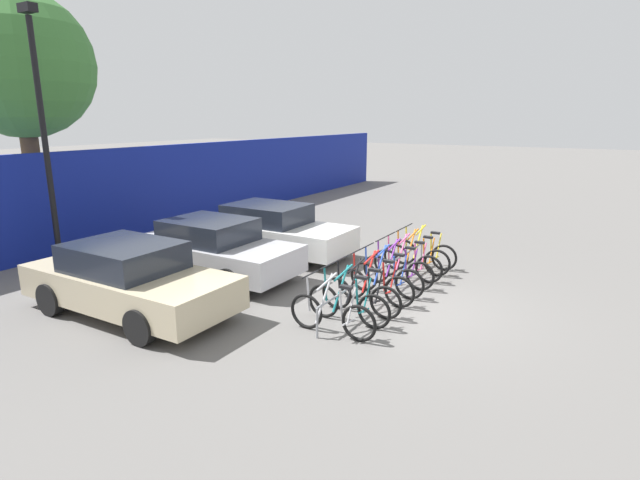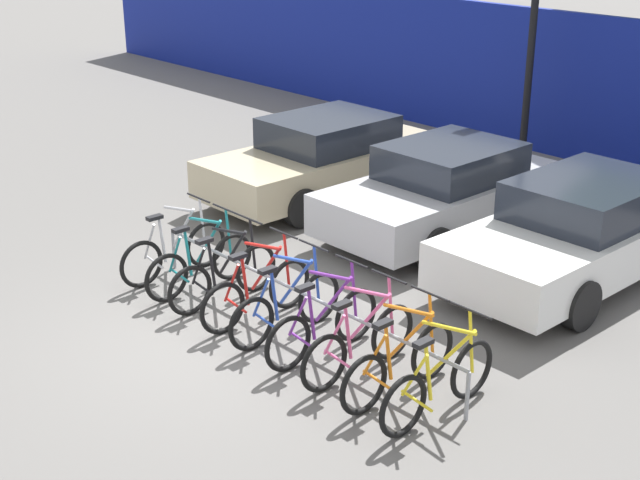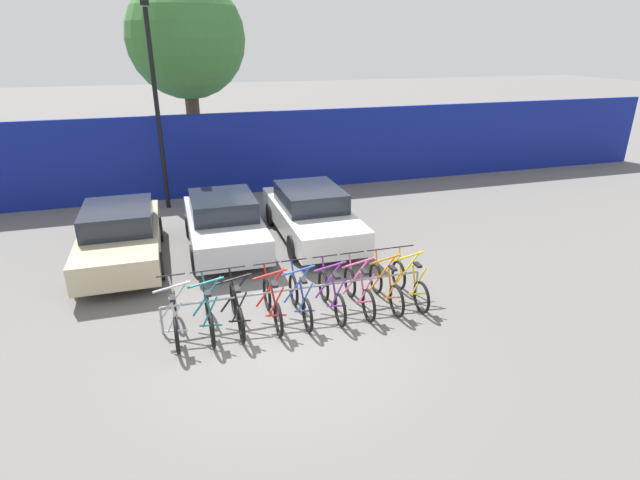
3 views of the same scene
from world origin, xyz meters
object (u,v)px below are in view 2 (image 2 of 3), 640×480
at_px(bicycle_silver, 174,251).
at_px(bicycle_pink, 359,343).
at_px(car_white, 584,230).
at_px(bike_rack, 296,294).
at_px(bicycle_red, 257,292).
at_px(car_silver, 446,190).
at_px(bicycle_black, 224,275).
at_px(bicycle_yellow, 439,383).
at_px(bicycle_teal, 200,264).
at_px(bicycle_purple, 323,325).
at_px(bicycle_blue, 286,307).
at_px(bicycle_orange, 399,363).
at_px(car_beige, 325,158).

height_order(bicycle_silver, bicycle_pink, same).
height_order(bicycle_pink, car_white, car_white).
relative_size(bike_rack, car_white, 1.15).
xyz_separation_m(bicycle_red, car_silver, (-0.41, 4.03, 0.31)).
xyz_separation_m(bicycle_black, bicycle_yellow, (3.60, 0.00, 0.00)).
bearing_deg(bicycle_pink, bicycle_teal, 178.69).
xyz_separation_m(bicycle_black, car_silver, (0.27, 4.03, 0.31)).
distance_m(bicycle_purple, bicycle_yellow, 1.72).
bearing_deg(bicycle_purple, bicycle_silver, 179.72).
distance_m(bicycle_pink, car_silver, 4.60).
xyz_separation_m(bicycle_pink, car_silver, (-2.19, 4.03, 0.31)).
bearing_deg(bicycle_yellow, bicycle_teal, 176.36).
bearing_deg(car_silver, bicycle_pink, -61.46).
bearing_deg(bicycle_black, bike_rack, 4.95).
xyz_separation_m(bike_rack, bicycle_yellow, (2.36, -0.15, -0.12)).
height_order(bicycle_silver, bicycle_teal, same).
height_order(bicycle_teal, bicycle_blue, same).
height_order(bicycle_red, bicycle_orange, same).
relative_size(bicycle_teal, bicycle_black, 1.00).
distance_m(bicycle_black, car_beige, 4.47).
height_order(bicycle_teal, car_white, car_white).
bearing_deg(bicycle_blue, bicycle_yellow, -0.53).
xyz_separation_m(bicycle_yellow, car_beige, (-5.85, 3.84, 0.31)).
distance_m(bicycle_silver, bicycle_purple, 3.01).
bearing_deg(car_white, bicycle_black, -122.89).
xyz_separation_m(bicycle_purple, car_silver, (-1.61, 4.03, 0.31)).
relative_size(bike_rack, bicycle_orange, 3.08).
bearing_deg(car_beige, bicycle_red, -52.63).
bearing_deg(bicycle_blue, bike_rack, 88.97).
relative_size(bicycle_silver, bicycle_yellow, 1.00).
distance_m(bicycle_pink, car_white, 4.11).
height_order(bicycle_silver, bicycle_black, same).
distance_m(bicycle_red, bicycle_pink, 1.79).
distance_m(bike_rack, car_white, 4.19).
bearing_deg(bicycle_red, bicycle_black, 179.76).
xyz_separation_m(bicycle_pink, car_white, (0.18, 4.09, 0.32)).
relative_size(bicycle_purple, bicycle_pink, 1.00).
height_order(bicycle_red, bicycle_blue, same).
relative_size(bicycle_teal, bicycle_yellow, 1.00).
bearing_deg(bicycle_silver, bicycle_blue, 1.30).
bearing_deg(bicycle_red, bicycle_teal, 179.76).
bearing_deg(bicycle_yellow, car_white, 99.48).
bearing_deg(bicycle_teal, bike_rack, 4.42).
xyz_separation_m(bicycle_black, bicycle_orange, (3.06, 0.00, 0.00)).
distance_m(bicycle_yellow, car_beige, 7.01).
bearing_deg(bicycle_blue, bicycle_orange, -0.53).
height_order(bicycle_orange, car_white, car_white).
relative_size(bicycle_purple, car_white, 0.37).
height_order(bicycle_silver, car_silver, car_silver).
relative_size(bike_rack, bicycle_teal, 3.08).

